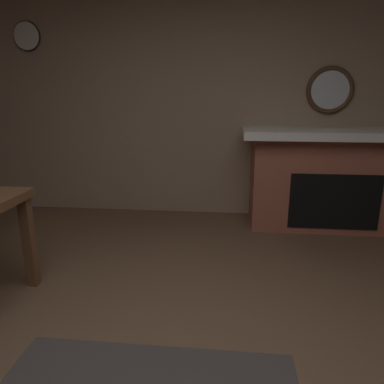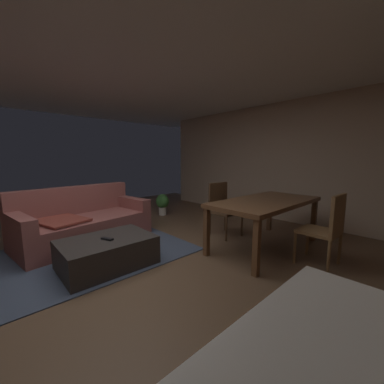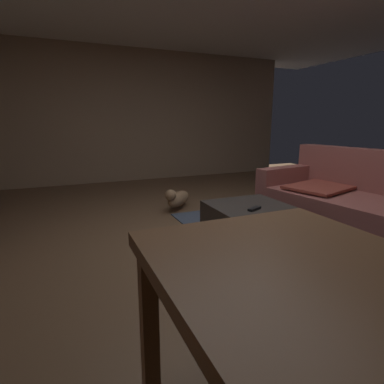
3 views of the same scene
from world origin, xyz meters
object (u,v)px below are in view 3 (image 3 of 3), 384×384
couch (356,205)px  small_dog (177,198)px  tv_remote (254,209)px  ottoman_coffee_table (259,228)px

couch → small_dog: couch is taller
couch → small_dog: size_ratio=3.87×
tv_remote → small_dog: 1.51m
ottoman_coffee_table → small_dog: (-1.49, -0.28, -0.02)m
tv_remote → ottoman_coffee_table: bearing=50.1°
tv_remote → small_dog: size_ratio=0.30×
ottoman_coffee_table → tv_remote: bearing=-106.8°
couch → ottoman_coffee_table: (-0.09, -1.17, -0.13)m
couch → tv_remote: size_ratio=13.02×
ottoman_coffee_table → tv_remote: 0.20m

